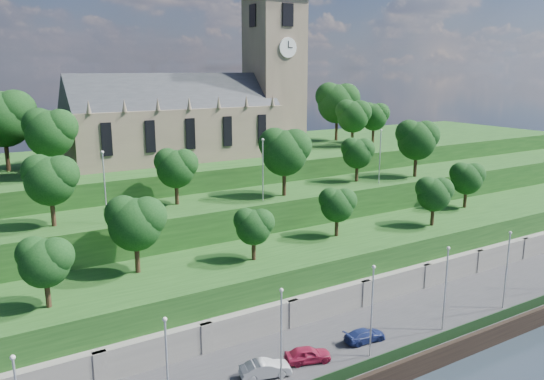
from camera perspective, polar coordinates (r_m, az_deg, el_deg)
promenade at (r=57.65m, az=9.56°, el=-16.02°), size 160.00×12.00×2.00m
quay_wall at (r=53.84m, az=13.99°, el=-18.38°), size 160.00×0.50×2.20m
fence at (r=53.47m, az=13.56°, el=-16.72°), size 160.00×0.10×1.20m
retaining_wall at (r=61.06m, az=5.88°, el=-12.59°), size 160.00×2.10×5.00m
embankment_lower at (r=64.91m, az=2.66°, el=-9.48°), size 160.00×12.00×8.00m
embankment_upper at (r=73.02m, az=-2.16°, el=-5.21°), size 160.00×10.00×12.00m
hilltop at (r=90.86m, az=-8.64°, el=-0.73°), size 160.00×32.00×15.00m
church at (r=85.19m, az=-7.43°, el=8.65°), size 38.60×12.35×27.60m
trees_lower at (r=62.28m, az=2.43°, el=-1.93°), size 65.20×8.98×8.19m
trees_upper at (r=71.84m, az=1.74°, el=4.06°), size 59.98×8.46×9.15m
trees_hilltop at (r=84.68m, az=-7.80°, el=8.10°), size 72.56×16.74×11.22m
lamp_posts_promenade at (r=51.32m, az=10.70°, el=-12.09°), size 60.36×0.36×9.20m
lamp_posts_upper at (r=67.87m, az=-1.00°, el=2.70°), size 40.36×0.36×8.13m
car_left at (r=51.78m, az=3.87°, el=-17.23°), size 4.69×3.01×1.48m
car_middle at (r=49.59m, az=-0.73°, el=-18.67°), size 4.82×2.63×1.51m
car_right at (r=55.85m, az=9.95°, el=-15.14°), size 4.55×2.22×1.27m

